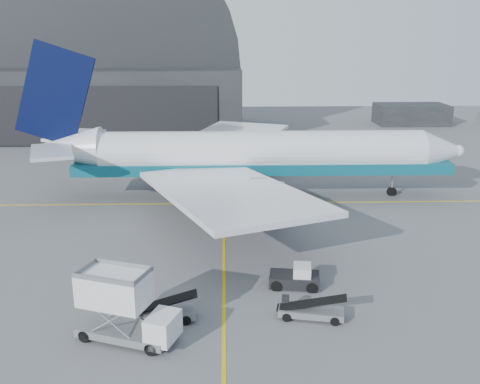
{
  "coord_description": "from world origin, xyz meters",
  "views": [
    {
      "loc": [
        0.17,
        -35.38,
        17.76
      ],
      "look_at": [
        1.43,
        9.16,
        4.5
      ],
      "focal_mm": 40.0,
      "sensor_mm": 36.0,
      "label": 1
    }
  ],
  "objects_px": {
    "pushback_tug": "(296,278)",
    "belt_loader_b": "(310,310)",
    "belt_loader_a": "(159,313)",
    "airliner": "(244,155)",
    "catering_truck": "(124,307)"
  },
  "relations": [
    {
      "from": "pushback_tug",
      "to": "belt_loader_b",
      "type": "bearing_deg",
      "value": -77.71
    },
    {
      "from": "belt_loader_b",
      "to": "belt_loader_a",
      "type": "bearing_deg",
      "value": -168.49
    },
    {
      "from": "belt_loader_b",
      "to": "airliner",
      "type": "bearing_deg",
      "value": 108.04
    },
    {
      "from": "catering_truck",
      "to": "pushback_tug",
      "type": "distance_m",
      "value": 13.19
    },
    {
      "from": "catering_truck",
      "to": "belt_loader_b",
      "type": "xyz_separation_m",
      "value": [
        11.55,
        2.2,
        -1.61
      ]
    },
    {
      "from": "catering_truck",
      "to": "belt_loader_a",
      "type": "xyz_separation_m",
      "value": [
        1.77,
        2.13,
        -1.57
      ]
    },
    {
      "from": "belt_loader_a",
      "to": "belt_loader_b",
      "type": "distance_m",
      "value": 9.78
    },
    {
      "from": "pushback_tug",
      "to": "belt_loader_b",
      "type": "relative_size",
      "value": 0.85
    },
    {
      "from": "airliner",
      "to": "belt_loader_b",
      "type": "height_order",
      "value": "airliner"
    },
    {
      "from": "airliner",
      "to": "pushback_tug",
      "type": "distance_m",
      "value": 22.94
    },
    {
      "from": "pushback_tug",
      "to": "belt_loader_a",
      "type": "relative_size",
      "value": 0.78
    },
    {
      "from": "airliner",
      "to": "catering_truck",
      "type": "height_order",
      "value": "airliner"
    },
    {
      "from": "pushback_tug",
      "to": "belt_loader_b",
      "type": "distance_m",
      "value": 4.6
    },
    {
      "from": "belt_loader_a",
      "to": "belt_loader_b",
      "type": "relative_size",
      "value": 1.09
    },
    {
      "from": "airliner",
      "to": "catering_truck",
      "type": "relative_size",
      "value": 7.53
    }
  ]
}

